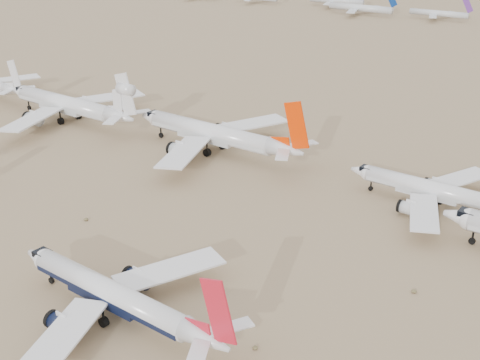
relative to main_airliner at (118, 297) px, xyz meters
The scene contains 5 objects.
ground 7.48m from the main_airliner, 109.91° to the left, with size 7000.00×7000.00×0.00m, color #7D6249.
main_airliner is the anchor object (origin of this frame).
row2_gold_tail 77.22m from the main_airliner, 69.18° to the left, with size 42.62×41.69×15.18m.
row2_orange_tail 78.29m from the main_airliner, 116.94° to the left, with size 55.32×54.12×19.73m.
row2_white_trijet 110.59m from the main_airliner, 145.01° to the left, with size 57.32×56.02×20.31m.
Camera 1 is at (67.14, -59.42, 60.76)m, focal length 45.00 mm.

